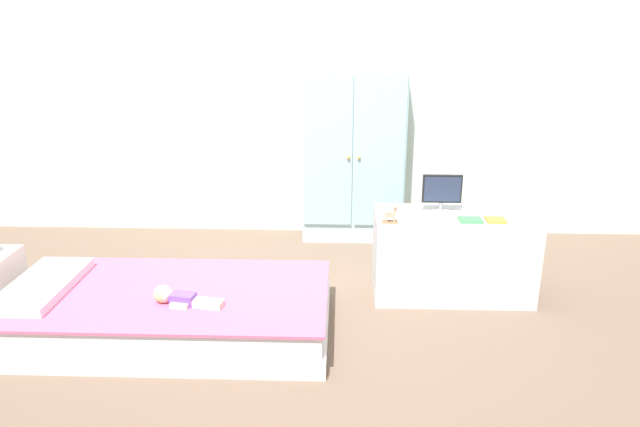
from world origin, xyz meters
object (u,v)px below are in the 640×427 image
Objects in this scene: tv_stand at (452,255)px; tv_monitor at (442,191)px; rocking_horse_toy at (392,214)px; doll at (175,297)px; book_green at (470,220)px; wardrobe at (353,153)px; book_orange at (496,220)px; bed at (169,311)px.

tv_stand is 0.42m from tv_monitor.
rocking_horse_toy is at bearing -144.69° from tv_monitor.
tv_monitor reaches higher than rocking_horse_toy.
doll is 1.80m from book_green.
wardrobe is at bearing 121.94° from tv_stand.
book_green is 0.15m from book_orange.
tv_monitor reaches higher than book_green.
wardrobe reaches higher than doll.
book_orange reaches higher than book_green.
tv_stand is at bearing -46.12° from tv_monitor.
book_orange is at bearing 0.00° from book_green.
book_green reaches higher than doll.
book_orange is (0.64, 0.05, -0.05)m from rocking_horse_toy.
tv_monitor is 2.12× the size of rocking_horse_toy.
wardrobe is at bearing 59.62° from doll.
bed is 1.42m from rocking_horse_toy.
tv_monitor is at bearing 20.98° from bed.
tv_stand is (0.62, -1.00, -0.44)m from wardrobe.
doll is 1.76m from tv_monitor.
tv_monitor is at bearing 26.48° from doll.
tv_stand is (1.61, 0.68, -0.01)m from doll.
book_green reaches higher than bed.
doll is at bearing -156.28° from rocking_horse_toy.
tv_stand is 7.11× the size of book_green.
wardrobe is 1.07m from tv_monitor.
tv_stand is 8.50× the size of rocking_horse_toy.
bed is at bearing 122.13° from doll.
book_green is at bearing -50.78° from tv_monitor.
wardrobe is 5.70× the size of tv_monitor.
bed is 15.60× the size of rocking_horse_toy.
rocking_horse_toy is (-0.41, -0.16, 0.32)m from tv_stand.
book_orange is (0.23, -0.11, 0.28)m from tv_stand.
doll is 3.34× the size of book_orange.
book_orange reaches higher than bed.
wardrobe is 12.08× the size of book_orange.
tv_stand is at bearing -58.06° from wardrobe.
tv_stand reaches higher than bed.
tv_stand is at bearing 20.86° from rocking_horse_toy.
rocking_horse_toy reaches higher than book_green.
tv_stand is 0.37m from book_orange.
wardrobe reaches higher than tv_stand.
wardrobe reaches higher than book_orange.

